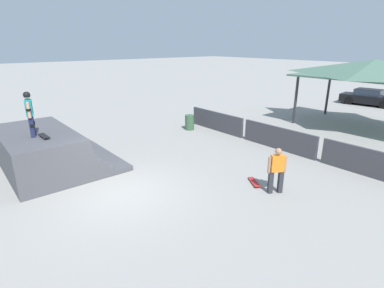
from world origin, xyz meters
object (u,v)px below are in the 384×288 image
(skateboard_on_deck, at_px, (44,136))
(trash_bin, at_px, (190,122))
(bystander_walking, at_px, (277,168))
(parked_car_black, at_px, (369,98))
(skater_on_deck, at_px, (29,111))
(skateboard_on_ground, at_px, (254,182))

(skateboard_on_deck, bearing_deg, trash_bin, 101.52)
(bystander_walking, relative_size, trash_bin, 1.84)
(skateboard_on_deck, relative_size, parked_car_black, 0.19)
(parked_car_black, bearing_deg, trash_bin, -109.41)
(skater_on_deck, height_order, parked_car_black, skater_on_deck)
(skater_on_deck, height_order, skateboard_on_deck, skater_on_deck)
(skater_on_deck, relative_size, parked_car_black, 0.37)
(trash_bin, bearing_deg, skateboard_on_ground, -21.16)
(bystander_walking, height_order, parked_car_black, bystander_walking)
(skateboard_on_deck, distance_m, trash_bin, 8.39)
(bystander_walking, distance_m, parked_car_black, 18.78)
(skateboard_on_ground, distance_m, parked_car_black, 18.63)
(bystander_walking, bearing_deg, trash_bin, -75.80)
(skateboard_on_deck, bearing_deg, skateboard_on_ground, 45.45)
(bystander_walking, relative_size, parked_car_black, 0.37)
(skateboard_on_deck, xyz_separation_m, bystander_walking, (5.91, 5.42, -0.76))
(skater_on_deck, height_order, skateboard_on_ground, skater_on_deck)
(trash_bin, height_order, parked_car_black, parked_car_black)
(bystander_walking, bearing_deg, skateboard_on_deck, -14.31)
(skateboard_on_deck, bearing_deg, skater_on_deck, -154.13)
(skater_on_deck, xyz_separation_m, parked_car_black, (2.12, 23.95, -1.88))
(skateboard_on_ground, bearing_deg, bystander_walking, 33.02)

